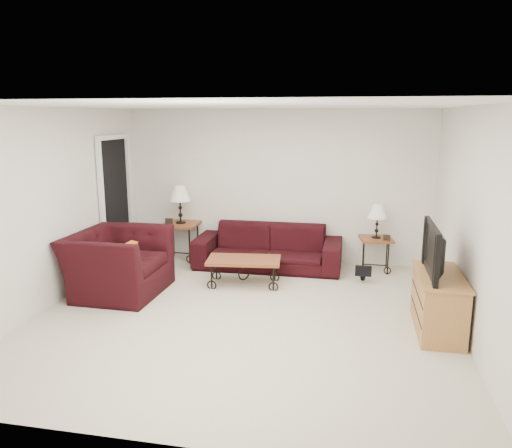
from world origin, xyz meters
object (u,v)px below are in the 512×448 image
at_px(side_table_right, 375,254).
at_px(lamp_right, 377,221).
at_px(tv_stand, 438,303).
at_px(sofa, 268,247).
at_px(coffee_table, 244,272).
at_px(backpack, 363,266).
at_px(television, 441,250).
at_px(armchair, 118,263).
at_px(lamp_left, 180,204).
at_px(side_table_left, 181,241).

bearing_deg(side_table_right, lamp_right, 0.00).
xyz_separation_m(side_table_right, lamp_right, (0.00, 0.00, 0.53)).
bearing_deg(tv_stand, sofa, 138.88).
relative_size(coffee_table, backpack, 2.23).
height_order(sofa, television, television).
height_order(lamp_right, television, television).
height_order(sofa, side_table_right, sofa).
bearing_deg(tv_stand, armchair, 173.68).
bearing_deg(backpack, armchair, -169.02).
relative_size(tv_stand, backpack, 2.38).
height_order(sofa, lamp_left, lamp_left).
relative_size(lamp_left, coffee_table, 0.61).
distance_m(sofa, armchair, 2.38).
bearing_deg(armchair, side_table_left, -8.20).
distance_m(lamp_right, coffee_table, 2.25).
distance_m(sofa, side_table_right, 1.70).
relative_size(side_table_left, backpack, 1.36).
distance_m(lamp_right, tv_stand, 2.32).
xyz_separation_m(coffee_table, television, (2.47, -1.11, 0.75)).
relative_size(sofa, lamp_left, 3.68).
bearing_deg(lamp_left, armchair, -99.32).
bearing_deg(lamp_left, backpack, -10.64).
relative_size(side_table_right, television, 0.53).
xyz_separation_m(armchair, backpack, (3.30, 1.17, -0.20)).
bearing_deg(armchair, lamp_left, -8.20).
relative_size(coffee_table, armchair, 0.79).
bearing_deg(side_table_left, armchair, -99.32).
bearing_deg(coffee_table, sofa, 77.88).
relative_size(television, backpack, 2.13).
bearing_deg(coffee_table, lamp_right, 29.81).
xyz_separation_m(sofa, backpack, (1.50, -0.39, -0.11)).
xyz_separation_m(side_table_left, backpack, (3.02, -0.57, -0.08)).
relative_size(sofa, coffee_table, 2.24).
relative_size(side_table_right, tv_stand, 0.48).
distance_m(lamp_left, television, 4.39).
bearing_deg(armchair, lamp_right, -62.48).
xyz_separation_m(lamp_left, television, (3.80, -2.19, 0.00)).
relative_size(side_table_left, lamp_right, 1.19).
bearing_deg(coffee_table, television, -24.20).
distance_m(lamp_left, tv_stand, 4.45).
xyz_separation_m(side_table_right, lamp_left, (-3.21, 0.00, 0.68)).
height_order(armchair, television, television).
bearing_deg(television, side_table_right, -164.83).
distance_m(tv_stand, television, 0.62).
relative_size(side_table_left, armchair, 0.48).
bearing_deg(coffee_table, side_table_left, 140.98).
height_order(tv_stand, television, television).
distance_m(armchair, television, 4.14).
height_order(lamp_left, television, lamp_left).
xyz_separation_m(side_table_right, coffee_table, (-1.88, -1.08, -0.07)).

